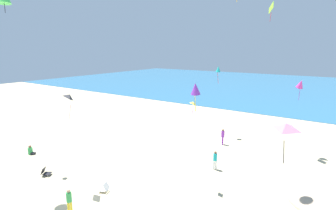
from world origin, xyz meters
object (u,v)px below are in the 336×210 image
(beach_chair_far_left, at_px, (105,188))
(person_0, at_px, (69,200))
(person_3, at_px, (31,151))
(kite_pink, at_px, (286,127))
(person_4, at_px, (223,136))
(beach_chair_mid_beach, at_px, (45,172))
(person_1, at_px, (215,159))
(kite_yellow, at_px, (193,103))
(kite_purple, at_px, (195,89))
(kite_magenta, at_px, (300,84))
(kite_teal, at_px, (218,69))
(kite_black, at_px, (70,97))
(kite_lime, at_px, (271,8))

(beach_chair_far_left, bearing_deg, person_0, 71.76)
(person_3, relative_size, kite_pink, 0.44)
(person_3, distance_m, person_4, 16.87)
(beach_chair_mid_beach, relative_size, person_1, 0.56)
(beach_chair_far_left, height_order, kite_yellow, kite_yellow)
(beach_chair_mid_beach, height_order, kite_purple, kite_purple)
(person_3, height_order, person_4, person_4)
(beach_chair_mid_beach, bearing_deg, kite_yellow, -4.43)
(kite_magenta, bearing_deg, kite_teal, 173.84)
(beach_chair_mid_beach, xyz_separation_m, beach_chair_far_left, (5.09, 0.86, 0.02))
(person_4, xyz_separation_m, kite_magenta, (5.80, 1.62, 5.08))
(person_1, xyz_separation_m, kite_pink, (5.59, -6.25, 4.98))
(kite_yellow, bearing_deg, beach_chair_mid_beach, -151.82)
(person_3, bearing_deg, kite_teal, 35.86)
(person_1, bearing_deg, kite_magenta, -66.24)
(person_3, bearing_deg, beach_chair_mid_beach, -33.91)
(beach_chair_far_left, relative_size, person_4, 0.50)
(beach_chair_far_left, relative_size, person_3, 0.94)
(person_1, bearing_deg, beach_chair_mid_beach, 94.63)
(kite_yellow, bearing_deg, person_1, 82.19)
(beach_chair_far_left, relative_size, kite_purple, 0.54)
(beach_chair_mid_beach, distance_m, kite_magenta, 20.66)
(person_4, bearing_deg, kite_purple, 90.64)
(person_3, xyz_separation_m, kite_teal, (10.67, 13.79, 6.46))
(beach_chair_mid_beach, relative_size, beach_chair_far_left, 1.07)
(person_4, bearing_deg, kite_teal, -68.86)
(kite_black, relative_size, kite_yellow, 1.87)
(person_4, height_order, kite_magenta, kite_magenta)
(person_0, relative_size, kite_magenta, 0.82)
(person_0, relative_size, kite_black, 0.86)
(kite_black, bearing_deg, beach_chair_mid_beach, -171.72)
(kite_magenta, bearing_deg, person_3, -144.64)
(beach_chair_far_left, distance_m, kite_lime, 18.64)
(person_1, distance_m, kite_black, 10.96)
(kite_teal, xyz_separation_m, kite_pink, (8.99, -13.86, -0.95))
(person_1, bearing_deg, kite_yellow, 137.78)
(kite_pink, relative_size, kite_magenta, 1.00)
(person_4, xyz_separation_m, kite_black, (-4.91, -12.39, 5.03))
(kite_purple, bearing_deg, person_3, 179.20)
(person_3, height_order, kite_teal, kite_teal)
(person_1, height_order, person_4, person_4)
(kite_lime, distance_m, kite_pink, 14.73)
(kite_black, bearing_deg, person_0, -42.89)
(beach_chair_far_left, distance_m, kite_yellow, 7.64)
(person_1, relative_size, kite_pink, 0.80)
(person_4, distance_m, kite_yellow, 9.28)
(kite_purple, bearing_deg, kite_yellow, 120.10)
(beach_chair_far_left, distance_m, person_4, 12.28)
(person_1, height_order, person_3, person_1)
(kite_purple, relative_size, kite_magenta, 0.77)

